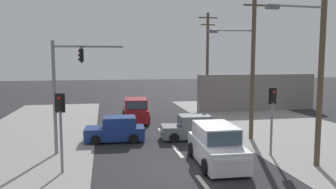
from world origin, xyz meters
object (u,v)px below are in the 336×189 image
at_px(traffic_signal_mast, 65,82).
at_px(utility_pole_foreground_right, 320,50).
at_px(utility_pole_midground_right, 251,59).
at_px(utility_pole_background_right, 207,61).
at_px(pedestal_signal_right_kerb, 272,110).
at_px(suv_oncoming_near, 216,146).
at_px(hatchback_crossing_left, 116,130).
at_px(hatchback_kerbside_parked, 191,128).
at_px(suv_receding_far, 136,111).
at_px(pedestal_signal_left_kerb, 60,119).

bearing_deg(traffic_signal_mast, utility_pole_foreground_right, -20.82).
xyz_separation_m(utility_pole_midground_right, utility_pole_background_right, (0.67, 10.79, -0.15)).
bearing_deg(pedestal_signal_right_kerb, utility_pole_background_right, 85.67).
relative_size(utility_pole_background_right, pedestal_signal_right_kerb, 2.63).
relative_size(pedestal_signal_right_kerb, suv_oncoming_near, 0.77).
xyz_separation_m(utility_pole_background_right, traffic_signal_mast, (-11.66, -11.96, -1.09)).
distance_m(utility_pole_foreground_right, utility_pole_background_right, 16.41).
bearing_deg(hatchback_crossing_left, utility_pole_foreground_right, -36.47).
distance_m(hatchback_kerbside_parked, suv_receding_far, 7.26).
bearing_deg(traffic_signal_mast, pedestal_signal_right_kerb, -12.74).
bearing_deg(suv_oncoming_near, utility_pole_background_right, 73.83).
bearing_deg(suv_receding_far, pedestal_signal_left_kerb, -110.47).
relative_size(utility_pole_midground_right, suv_receding_far, 2.05).
bearing_deg(pedestal_signal_left_kerb, pedestal_signal_right_kerb, 4.23).
bearing_deg(pedestal_signal_right_kerb, hatchback_crossing_left, 149.77).
bearing_deg(utility_pole_foreground_right, pedestal_signal_right_kerb, 118.42).
relative_size(utility_pole_foreground_right, traffic_signal_mast, 1.70).
bearing_deg(pedestal_signal_right_kerb, suv_receding_far, 119.11).
bearing_deg(suv_receding_far, utility_pole_foreground_right, -60.99).
height_order(utility_pole_foreground_right, hatchback_kerbside_parked, utility_pole_foreground_right).
relative_size(utility_pole_background_right, suv_oncoming_near, 2.04).
height_order(utility_pole_foreground_right, utility_pole_midground_right, utility_pole_foreground_right).
bearing_deg(pedestal_signal_right_kerb, utility_pole_foreground_right, -61.58).
xyz_separation_m(utility_pole_midground_right, pedestal_signal_right_kerb, (-0.41, -3.56, -2.65)).
height_order(traffic_signal_mast, suv_oncoming_near, traffic_signal_mast).
distance_m(pedestal_signal_right_kerb, hatchback_crossing_left, 9.29).
bearing_deg(utility_pole_background_right, pedestal_signal_right_kerb, -94.33).
xyz_separation_m(hatchback_kerbside_parked, suv_receding_far, (-2.89, 6.66, 0.18)).
relative_size(suv_oncoming_near, hatchback_crossing_left, 1.25).
xyz_separation_m(pedestal_signal_left_kerb, suv_oncoming_near, (7.15, -0.00, -1.53)).
relative_size(utility_pole_background_right, hatchback_kerbside_parked, 2.52).
height_order(hatchback_kerbside_parked, suv_receding_far, suv_receding_far).
relative_size(utility_pole_foreground_right, utility_pole_background_right, 1.09).
distance_m(utility_pole_midground_right, hatchback_kerbside_parked, 5.71).
relative_size(hatchback_kerbside_parked, hatchback_crossing_left, 1.01).
xyz_separation_m(hatchback_kerbside_parked, hatchback_crossing_left, (-4.69, 0.34, 0.00)).
bearing_deg(utility_pole_foreground_right, pedestal_signal_left_kerb, 173.67).
xyz_separation_m(utility_pole_midground_right, pedestal_signal_left_kerb, (-10.86, -4.33, -2.65)).
bearing_deg(suv_receding_far, suv_oncoming_near, -76.62).
xyz_separation_m(pedestal_signal_right_kerb, hatchback_crossing_left, (-7.88, 4.59, -1.71)).
xyz_separation_m(utility_pole_midground_right, suv_receding_far, (-6.49, 7.36, -4.19)).
distance_m(utility_pole_background_right, pedestal_signal_right_kerb, 14.61).
bearing_deg(utility_pole_midground_right, suv_receding_far, 131.42).
relative_size(utility_pole_midground_right, traffic_signal_mast, 1.57).
height_order(utility_pole_foreground_right, utility_pole_background_right, utility_pole_foreground_right).
xyz_separation_m(utility_pole_foreground_right, traffic_signal_mast, (-11.69, 4.45, -1.64)).
distance_m(pedestal_signal_left_kerb, hatchback_crossing_left, 6.19).
height_order(utility_pole_foreground_right, pedestal_signal_left_kerb, utility_pole_foreground_right).
relative_size(utility_pole_midground_right, hatchback_kerbside_parked, 2.53).
bearing_deg(hatchback_crossing_left, suv_receding_far, 74.08).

